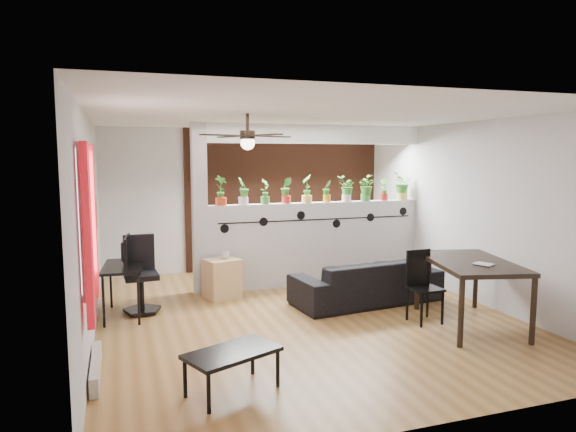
% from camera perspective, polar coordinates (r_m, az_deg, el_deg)
% --- Properties ---
extents(room_shell, '(6.30, 7.10, 2.90)m').
position_cam_1_polar(room_shell, '(6.70, 1.60, -0.20)').
color(room_shell, brown).
rests_on(room_shell, ground).
extents(partition_wall, '(3.60, 0.18, 1.35)m').
position_cam_1_polar(partition_wall, '(8.46, 3.20, -3.04)').
color(partition_wall, '#BCBCC1').
rests_on(partition_wall, ground).
extents(ceiling_header, '(3.60, 0.18, 0.30)m').
position_cam_1_polar(ceiling_header, '(8.35, 3.28, 9.06)').
color(ceiling_header, white).
rests_on(ceiling_header, room_shell).
extents(pier_column, '(0.22, 0.20, 2.60)m').
position_cam_1_polar(pier_column, '(7.88, -9.79, 0.74)').
color(pier_column, '#BCBCC1').
rests_on(pier_column, ground).
extents(brick_panel, '(3.90, 0.05, 2.60)m').
position_cam_1_polar(brick_panel, '(9.75, 0.04, 1.97)').
color(brick_panel, '#A4502F').
rests_on(brick_panel, ground).
extents(vine_decal, '(3.31, 0.01, 0.30)m').
position_cam_1_polar(vine_decal, '(8.31, 3.46, -0.39)').
color(vine_decal, black).
rests_on(vine_decal, partition_wall).
extents(window_assembly, '(0.09, 1.30, 1.55)m').
position_cam_1_polar(window_assembly, '(5.09, -21.40, -0.50)').
color(window_assembly, white).
rests_on(window_assembly, room_shell).
extents(baseboard_heater, '(0.08, 1.00, 0.18)m').
position_cam_1_polar(baseboard_heater, '(5.44, -20.56, -15.48)').
color(baseboard_heater, beige).
rests_on(baseboard_heater, ground).
extents(corkboard, '(0.03, 0.60, 0.45)m').
position_cam_1_polar(corkboard, '(7.25, -20.66, 0.28)').
color(corkboard, '#8B6143').
rests_on(corkboard, room_shell).
extents(framed_art, '(0.03, 0.34, 0.44)m').
position_cam_1_polar(framed_art, '(7.16, -20.86, 4.22)').
color(framed_art, '#8C7259').
rests_on(framed_art, room_shell).
extents(ceiling_fan, '(1.19, 1.19, 0.43)m').
position_cam_1_polar(ceiling_fan, '(6.14, -4.51, 8.63)').
color(ceiling_fan, black).
rests_on(ceiling_fan, room_shell).
extents(potted_plant_0, '(0.31, 0.31, 0.47)m').
position_cam_1_polar(potted_plant_0, '(7.91, -7.47, 2.95)').
color(potted_plant_0, red).
rests_on(potted_plant_0, partition_wall).
extents(potted_plant_1, '(0.27, 0.26, 0.42)m').
position_cam_1_polar(potted_plant_1, '(7.99, -4.99, 2.87)').
color(potted_plant_1, silver).
rests_on(potted_plant_1, partition_wall).
extents(potted_plant_2, '(0.25, 0.26, 0.40)m').
position_cam_1_polar(potted_plant_2, '(8.08, -2.57, 2.85)').
color(potted_plant_2, '#3B8731').
rests_on(potted_plant_2, partition_wall).
extents(potted_plant_3, '(0.25, 0.22, 0.41)m').
position_cam_1_polar(potted_plant_3, '(8.18, -0.20, 2.94)').
color(potted_plant_3, red).
rests_on(potted_plant_3, partition_wall).
extents(potted_plant_4, '(0.22, 0.26, 0.46)m').
position_cam_1_polar(potted_plant_4, '(8.29, 2.11, 3.15)').
color(potted_plant_4, '#E9B852').
rests_on(potted_plant_4, partition_wall).
extents(potted_plant_5, '(0.19, 0.17, 0.36)m').
position_cam_1_polar(potted_plant_5, '(8.43, 4.35, 2.85)').
color(potted_plant_5, '#C38317').
rests_on(potted_plant_5, partition_wall).
extents(potted_plant_6, '(0.25, 0.22, 0.43)m').
position_cam_1_polar(potted_plant_6, '(8.57, 6.52, 3.12)').
color(potted_plant_6, silver).
rests_on(potted_plant_6, partition_wall).
extents(potted_plant_7, '(0.18, 0.22, 0.44)m').
position_cam_1_polar(potted_plant_7, '(8.72, 8.62, 3.18)').
color(potted_plant_7, green).
rests_on(potted_plant_7, partition_wall).
extents(potted_plant_8, '(0.22, 0.19, 0.37)m').
position_cam_1_polar(potted_plant_8, '(8.89, 10.63, 2.99)').
color(potted_plant_8, red).
rests_on(potted_plant_8, partition_wall).
extents(potted_plant_9, '(0.31, 0.33, 0.48)m').
position_cam_1_polar(potted_plant_9, '(9.06, 12.59, 3.37)').
color(potted_plant_9, '#DDC74E').
rests_on(potted_plant_9, partition_wall).
extents(sofa, '(2.13, 1.04, 0.60)m').
position_cam_1_polar(sofa, '(7.54, 8.71, -7.23)').
color(sofa, black).
rests_on(sofa, ground).
extents(cube_shelf, '(0.57, 0.53, 0.58)m').
position_cam_1_polar(cube_shelf, '(7.76, -7.35, -6.87)').
color(cube_shelf, tan).
rests_on(cube_shelf, ground).
extents(cup, '(0.14, 0.14, 0.10)m').
position_cam_1_polar(cup, '(7.70, -7.03, -4.36)').
color(cup, gray).
rests_on(cup, cube_shelf).
extents(computer_desk, '(0.58, 0.98, 0.68)m').
position_cam_1_polar(computer_desk, '(7.09, -17.85, -5.73)').
color(computer_desk, black).
rests_on(computer_desk, ground).
extents(monitor, '(0.35, 0.09, 0.20)m').
position_cam_1_polar(monitor, '(7.21, -17.92, -4.21)').
color(monitor, black).
rests_on(monitor, computer_desk).
extents(office_chair, '(0.53, 0.53, 1.02)m').
position_cam_1_polar(office_chair, '(7.25, -16.03, -6.77)').
color(office_chair, black).
rests_on(office_chair, ground).
extents(dining_table, '(1.24, 1.67, 0.82)m').
position_cam_1_polar(dining_table, '(6.75, 19.61, -5.42)').
color(dining_table, black).
rests_on(dining_table, ground).
extents(book, '(0.23, 0.26, 0.02)m').
position_cam_1_polar(book, '(6.44, 20.58, -5.14)').
color(book, gray).
rests_on(book, dining_table).
extents(folding_chair, '(0.38, 0.38, 0.91)m').
position_cam_1_polar(folding_chair, '(6.81, 14.61, -6.82)').
color(folding_chair, black).
rests_on(folding_chair, ground).
extents(coffee_table, '(0.94, 0.74, 0.38)m').
position_cam_1_polar(coffee_table, '(4.75, -6.22, -15.12)').
color(coffee_table, black).
rests_on(coffee_table, ground).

